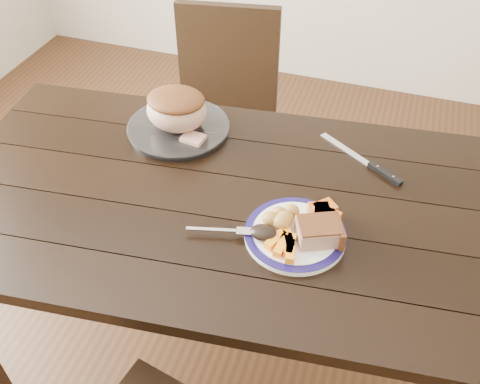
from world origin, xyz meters
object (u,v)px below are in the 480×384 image
(fork, at_px, (225,231))
(carving_knife, at_px, (375,167))
(roast_joint, at_px, (177,110))
(dinner_plate, at_px, (295,235))
(dining_table, at_px, (217,217))
(chair_far, at_px, (225,109))
(pork_slice, at_px, (318,232))
(serving_platter, at_px, (179,129))

(fork, distance_m, carving_knife, 0.52)
(fork, distance_m, roast_joint, 0.50)
(roast_joint, distance_m, carving_knife, 0.64)
(dinner_plate, height_order, roast_joint, roast_joint)
(dining_table, bearing_deg, carving_knife, 31.94)
(roast_joint, bearing_deg, dining_table, -48.47)
(dining_table, relative_size, dinner_plate, 6.30)
(chair_far, distance_m, carving_knife, 0.84)
(fork, bearing_deg, carving_knife, 35.61)
(chair_far, bearing_deg, dining_table, 98.41)
(pork_slice, bearing_deg, chair_far, 123.73)
(serving_platter, bearing_deg, dining_table, -48.47)
(fork, bearing_deg, chair_far, 95.46)
(dinner_plate, bearing_deg, carving_knife, 65.23)
(serving_platter, bearing_deg, dinner_plate, -35.38)
(dinner_plate, height_order, serving_platter, serving_platter)
(chair_far, distance_m, dinner_plate, 0.99)
(dining_table, bearing_deg, chair_far, 108.00)
(pork_slice, xyz_separation_m, carving_knife, (0.10, 0.35, -0.04))
(dining_table, distance_m, serving_platter, 0.35)
(serving_platter, relative_size, fork, 1.84)
(dining_table, relative_size, roast_joint, 8.54)
(chair_far, bearing_deg, pork_slice, 114.14)
(carving_knife, bearing_deg, fork, -96.50)
(pork_slice, xyz_separation_m, fork, (-0.24, -0.05, -0.02))
(fork, bearing_deg, pork_slice, -2.60)
(serving_platter, bearing_deg, carving_knife, 0.77)
(serving_platter, xyz_separation_m, roast_joint, (-0.00, 0.00, 0.07))
(chair_far, xyz_separation_m, fork, (0.32, -0.88, 0.25))
(chair_far, bearing_deg, carving_knife, 134.32)
(dinner_plate, relative_size, roast_joint, 1.36)
(dining_table, height_order, carving_knife, carving_knife)
(chair_far, xyz_separation_m, pork_slice, (0.55, -0.83, 0.27))
(fork, bearing_deg, roast_joint, 112.99)
(dining_table, bearing_deg, pork_slice, -16.51)
(serving_platter, distance_m, carving_knife, 0.64)
(serving_platter, height_order, carving_knife, serving_platter)
(chair_far, relative_size, roast_joint, 4.71)
(pork_slice, relative_size, carving_knife, 0.39)
(chair_far, height_order, pork_slice, chair_far)
(dinner_plate, bearing_deg, pork_slice, -4.76)
(pork_slice, bearing_deg, dinner_plate, 175.24)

